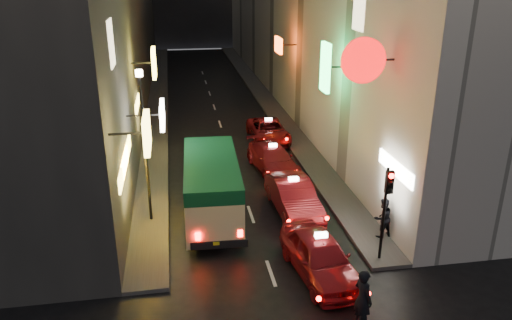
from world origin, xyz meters
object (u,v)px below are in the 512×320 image
pedestrian_crossing (363,295)px  lamp_post (144,137)px  traffic_light (387,195)px  taxi_near (320,253)px  minibus (211,182)px

pedestrian_crossing → lamp_post: size_ratio=0.34×
pedestrian_crossing → traffic_light: bearing=-50.7°
taxi_near → pedestrian_crossing: 2.78m
minibus → lamp_post: 3.27m
lamp_post → minibus: bearing=-2.7°
taxi_near → lamp_post: bearing=140.2°
lamp_post → taxi_near: bearing=-39.8°
minibus → lamp_post: size_ratio=1.00×
minibus → traffic_light: traffic_light is taller
taxi_near → traffic_light: bearing=7.8°
minibus → taxi_near: (3.28, -4.74, -0.81)m
traffic_light → lamp_post: size_ratio=0.56×
pedestrian_crossing → lamp_post: bearing=20.8°
minibus → taxi_near: minibus is taller
lamp_post → traffic_light: bearing=-28.9°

